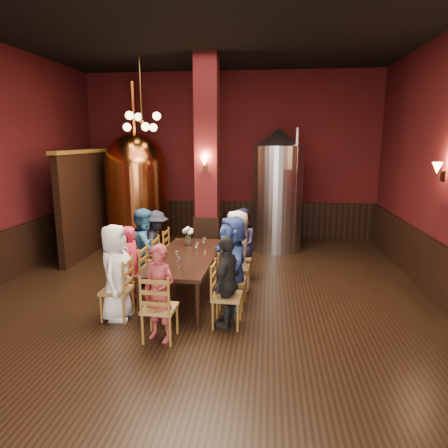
# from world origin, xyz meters

# --- Properties ---
(room) EXTENTS (10.00, 10.02, 4.50)m
(room) POSITION_xyz_m (0.00, 0.00, 2.25)
(room) COLOR black
(room) RESTS_ON ground
(wainscot_back) EXTENTS (7.90, 0.08, 1.00)m
(wainscot_back) POSITION_xyz_m (0.00, 4.96, 0.50)
(wainscot_back) COLOR black
(wainscot_back) RESTS_ON ground
(column) EXTENTS (0.58, 0.58, 4.50)m
(column) POSITION_xyz_m (-0.30, 2.80, 2.25)
(column) COLOR #460F0F
(column) RESTS_ON ground
(partition) EXTENTS (0.22, 3.50, 2.40)m
(partition) POSITION_xyz_m (-3.20, 3.20, 1.20)
(partition) COLOR black
(partition) RESTS_ON ground
(pendant_cluster) EXTENTS (0.90, 0.90, 1.70)m
(pendant_cluster) POSITION_xyz_m (-1.80, 2.90, 3.10)
(pendant_cluster) COLOR #A57226
(pendant_cluster) RESTS_ON room
(sconce_wall) EXTENTS (0.20, 0.20, 0.36)m
(sconce_wall) POSITION_xyz_m (3.90, 0.80, 2.20)
(sconce_wall) COLOR black
(sconce_wall) RESTS_ON room
(sconce_column) EXTENTS (0.20, 0.20, 0.36)m
(sconce_column) POSITION_xyz_m (-0.30, 2.50, 2.20)
(sconce_column) COLOR black
(sconce_column) RESTS_ON column
(dining_table) EXTENTS (1.08, 2.43, 0.75)m
(dining_table) POSITION_xyz_m (-0.31, 0.40, 0.69)
(dining_table) COLOR black
(dining_table) RESTS_ON ground
(chair_0) EXTENTS (0.47, 0.47, 0.92)m
(chair_0) POSITION_xyz_m (-1.19, -0.57, 0.46)
(chair_0) COLOR olive
(chair_0) RESTS_ON ground
(person_0) EXTENTS (0.51, 0.75, 1.48)m
(person_0) POSITION_xyz_m (-1.19, -0.57, 0.74)
(person_0) COLOR white
(person_0) RESTS_ON ground
(chair_1) EXTENTS (0.47, 0.47, 0.92)m
(chair_1) POSITION_xyz_m (-1.17, 0.10, 0.46)
(chair_1) COLOR olive
(chair_1) RESTS_ON ground
(person_1) EXTENTS (0.35, 0.50, 1.31)m
(person_1) POSITION_xyz_m (-1.17, 0.10, 0.65)
(person_1) COLOR red
(person_1) RESTS_ON ground
(chair_2) EXTENTS (0.47, 0.47, 0.92)m
(chair_2) POSITION_xyz_m (-1.15, 0.76, 0.46)
(chair_2) COLOR olive
(chair_2) RESTS_ON ground
(person_2) EXTENTS (0.47, 0.78, 1.49)m
(person_2) POSITION_xyz_m (-1.15, 0.76, 0.75)
(person_2) COLOR #2B6490
(person_2) RESTS_ON ground
(chair_3) EXTENTS (0.47, 0.47, 0.92)m
(chair_3) POSITION_xyz_m (-1.13, 1.43, 0.46)
(chair_3) COLOR olive
(chair_3) RESTS_ON ground
(person_3) EXTENTS (0.59, 0.91, 1.33)m
(person_3) POSITION_xyz_m (-1.13, 1.43, 0.67)
(person_3) COLOR black
(person_3) RESTS_ON ground
(chair_4) EXTENTS (0.47, 0.47, 0.92)m
(chair_4) POSITION_xyz_m (0.50, -0.63, 0.46)
(chair_4) COLOR olive
(chair_4) RESTS_ON ground
(person_4) EXTENTS (0.54, 0.86, 1.36)m
(person_4) POSITION_xyz_m (0.50, -0.63, 0.68)
(person_4) COLOR black
(person_4) RESTS_ON ground
(chair_5) EXTENTS (0.47, 0.47, 0.92)m
(chair_5) POSITION_xyz_m (0.53, 0.04, 0.46)
(chair_5) COLOR olive
(chair_5) RESTS_ON ground
(person_5) EXTENTS (0.78, 1.49, 1.53)m
(person_5) POSITION_xyz_m (0.53, 0.04, 0.77)
(person_5) COLOR #34509D
(person_5) RESTS_ON ground
(chair_6) EXTENTS (0.47, 0.47, 0.92)m
(chair_6) POSITION_xyz_m (0.55, 0.70, 0.46)
(chair_6) COLOR olive
(chair_6) RESTS_ON ground
(person_6) EXTENTS (0.64, 0.83, 1.50)m
(person_6) POSITION_xyz_m (0.55, 0.70, 0.75)
(person_6) COLOR beige
(person_6) RESTS_ON ground
(chair_7) EXTENTS (0.47, 0.47, 0.92)m
(chair_7) POSITION_xyz_m (0.57, 1.37, 0.46)
(chair_7) COLOR olive
(chair_7) RESTS_ON ground
(person_7) EXTENTS (0.48, 0.75, 1.42)m
(person_7) POSITION_xyz_m (0.57, 1.37, 0.71)
(person_7) COLOR #1E1D3A
(person_7) RESTS_ON ground
(chair_8) EXTENTS (0.47, 0.47, 0.92)m
(chair_8) POSITION_xyz_m (-0.36, -1.15, 0.46)
(chair_8) COLOR olive
(chair_8) RESTS_ON ground
(person_8) EXTENTS (0.57, 0.48, 1.34)m
(person_8) POSITION_xyz_m (-0.36, -1.15, 0.67)
(person_8) COLOR #9C3438
(person_8) RESTS_ON ground
(copper_kettle) EXTENTS (1.97, 1.97, 4.06)m
(copper_kettle) POSITION_xyz_m (-2.24, 3.62, 1.48)
(copper_kettle) COLOR black
(copper_kettle) RESTS_ON ground
(steel_vessel) EXTENTS (1.25, 1.25, 2.98)m
(steel_vessel) POSITION_xyz_m (1.29, 3.73, 1.49)
(steel_vessel) COLOR #B2B2B7
(steel_vessel) RESTS_ON ground
(rose_vase) EXTENTS (0.21, 0.21, 0.36)m
(rose_vase) POSITION_xyz_m (-0.41, 1.06, 0.99)
(rose_vase) COLOR white
(rose_vase) RESTS_ON dining_table
(wine_glass_0) EXTENTS (0.07, 0.07, 0.17)m
(wine_glass_0) POSITION_xyz_m (-0.29, -0.27, 0.83)
(wine_glass_0) COLOR white
(wine_glass_0) RESTS_ON dining_table
(wine_glass_1) EXTENTS (0.07, 0.07, 0.17)m
(wine_glass_1) POSITION_xyz_m (-0.15, 0.52, 0.83)
(wine_glass_1) COLOR white
(wine_glass_1) RESTS_ON dining_table
(wine_glass_2) EXTENTS (0.07, 0.07, 0.17)m
(wine_glass_2) POSITION_xyz_m (-0.39, 0.05, 0.83)
(wine_glass_2) COLOR white
(wine_glass_2) RESTS_ON dining_table
(wine_glass_3) EXTENTS (0.07, 0.07, 0.17)m
(wine_glass_3) POSITION_xyz_m (-0.17, 0.64, 0.83)
(wine_glass_3) COLOR white
(wine_glass_3) RESTS_ON dining_table
(wine_glass_4) EXTENTS (0.07, 0.07, 0.17)m
(wine_glass_4) POSITION_xyz_m (-0.08, 0.89, 0.83)
(wine_glass_4) COLOR white
(wine_glass_4) RESTS_ON dining_table
(wine_glass_5) EXTENTS (0.07, 0.07, 0.17)m
(wine_glass_5) POSITION_xyz_m (-0.09, 0.99, 0.83)
(wine_glass_5) COLOR white
(wine_glass_5) RESTS_ON dining_table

